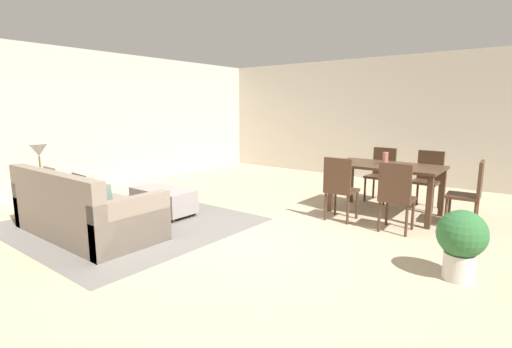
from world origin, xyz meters
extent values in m
plane|color=tan|center=(0.00, 0.00, 0.00)|extent=(10.80, 10.80, 0.00)
cube|color=#BCB2A0|center=(0.00, 5.00, 1.35)|extent=(9.00, 0.12, 2.70)
cube|color=#BCB2A0|center=(-4.50, 0.50, 1.35)|extent=(0.12, 11.00, 2.70)
cube|color=slate|center=(-1.87, -0.46, 0.00)|extent=(3.00, 2.80, 0.01)
cube|color=gray|center=(-1.90, -1.04, 0.21)|extent=(2.09, 0.98, 0.42)
cube|color=gray|center=(-1.90, -1.44, 0.64)|extent=(2.09, 0.16, 0.44)
cube|color=gray|center=(-2.87, -1.04, 0.31)|extent=(0.14, 0.98, 0.62)
cube|color=gray|center=(-0.93, -1.04, 0.31)|extent=(0.14, 0.98, 0.62)
cube|color=beige|center=(-2.51, -1.16, 0.62)|extent=(0.41, 0.13, 0.41)
cube|color=tan|center=(-2.10, -1.20, 0.59)|extent=(0.33, 0.09, 0.33)
cube|color=tan|center=(-1.69, -1.16, 0.62)|extent=(0.42, 0.15, 0.41)
cube|color=slate|center=(-1.29, -1.19, 0.59)|extent=(0.35, 0.13, 0.35)
cube|color=gray|center=(-1.84, 0.12, 0.23)|extent=(1.02, 0.50, 0.33)
cylinder|color=#422B1C|center=(-2.31, 0.32, 0.03)|extent=(0.05, 0.05, 0.06)
cylinder|color=#422B1C|center=(-1.38, 0.32, 0.03)|extent=(0.05, 0.05, 0.06)
cylinder|color=#422B1C|center=(-2.31, -0.08, 0.03)|extent=(0.05, 0.05, 0.06)
cylinder|color=#422B1C|center=(-1.38, -0.08, 0.03)|extent=(0.05, 0.05, 0.06)
cube|color=olive|center=(-3.24, -1.02, 0.54)|extent=(0.40, 0.40, 0.03)
cylinder|color=olive|center=(-3.41, -0.85, 0.26)|extent=(0.04, 0.04, 0.53)
cylinder|color=olive|center=(-3.07, -0.85, 0.26)|extent=(0.04, 0.04, 0.53)
cylinder|color=olive|center=(-3.41, -1.19, 0.26)|extent=(0.04, 0.04, 0.53)
cylinder|color=olive|center=(-3.07, -1.19, 0.26)|extent=(0.04, 0.04, 0.53)
cylinder|color=brown|center=(-3.24, -1.02, 0.57)|extent=(0.16, 0.16, 0.02)
cylinder|color=brown|center=(-3.24, -1.02, 0.74)|extent=(0.02, 0.02, 0.32)
cone|color=silver|center=(-3.24, -1.02, 0.99)|extent=(0.26, 0.26, 0.18)
cube|color=#422B1C|center=(0.80, 2.23, 0.74)|extent=(1.56, 0.88, 0.04)
cube|color=#422B1C|center=(0.08, 2.61, 0.36)|extent=(0.07, 0.07, 0.72)
cube|color=#422B1C|center=(1.52, 2.61, 0.36)|extent=(0.07, 0.07, 0.72)
cube|color=#422B1C|center=(0.08, 1.85, 0.36)|extent=(0.07, 0.07, 0.72)
cube|color=#422B1C|center=(1.52, 1.85, 0.36)|extent=(0.07, 0.07, 0.72)
cube|color=#422B1C|center=(0.41, 1.53, 0.43)|extent=(0.41, 0.41, 0.04)
cube|color=#422B1C|center=(0.42, 1.35, 0.69)|extent=(0.40, 0.05, 0.47)
cylinder|color=#422B1C|center=(0.23, 1.69, 0.21)|extent=(0.04, 0.04, 0.41)
cylinder|color=#422B1C|center=(0.57, 1.71, 0.21)|extent=(0.04, 0.04, 0.41)
cylinder|color=#422B1C|center=(0.25, 1.35, 0.21)|extent=(0.04, 0.04, 0.41)
cylinder|color=#422B1C|center=(0.59, 1.37, 0.21)|extent=(0.04, 0.04, 0.41)
cube|color=#422B1C|center=(1.21, 1.50, 0.43)|extent=(0.42, 0.42, 0.04)
cube|color=#422B1C|center=(1.22, 1.32, 0.69)|extent=(0.40, 0.06, 0.47)
cylinder|color=#422B1C|center=(1.03, 1.66, 0.21)|extent=(0.04, 0.04, 0.41)
cylinder|color=#422B1C|center=(1.37, 1.68, 0.21)|extent=(0.04, 0.04, 0.41)
cylinder|color=#422B1C|center=(1.05, 1.32, 0.21)|extent=(0.04, 0.04, 0.41)
cylinder|color=#422B1C|center=(1.38, 1.34, 0.21)|extent=(0.04, 0.04, 0.41)
cube|color=#422B1C|center=(0.44, 2.94, 0.43)|extent=(0.43, 0.43, 0.04)
cube|color=#422B1C|center=(0.46, 3.12, 0.69)|extent=(0.40, 0.07, 0.47)
cylinder|color=#422B1C|center=(0.60, 2.76, 0.21)|extent=(0.04, 0.04, 0.41)
cylinder|color=#422B1C|center=(0.26, 2.78, 0.21)|extent=(0.04, 0.04, 0.41)
cylinder|color=#422B1C|center=(0.62, 3.10, 0.21)|extent=(0.04, 0.04, 0.41)
cylinder|color=#422B1C|center=(0.29, 3.12, 0.21)|extent=(0.04, 0.04, 0.41)
cube|color=#422B1C|center=(1.20, 2.93, 0.43)|extent=(0.42, 0.42, 0.04)
cube|color=#422B1C|center=(1.21, 3.11, 0.69)|extent=(0.40, 0.06, 0.47)
cylinder|color=#422B1C|center=(1.36, 2.75, 0.21)|extent=(0.04, 0.04, 0.41)
cylinder|color=#422B1C|center=(1.02, 2.77, 0.21)|extent=(0.04, 0.04, 0.41)
cylinder|color=#422B1C|center=(1.38, 3.09, 0.21)|extent=(0.04, 0.04, 0.41)
cylinder|color=#422B1C|center=(1.04, 3.11, 0.21)|extent=(0.04, 0.04, 0.41)
cube|color=#422B1C|center=(1.85, 2.21, 0.43)|extent=(0.43, 0.43, 0.04)
cube|color=#422B1C|center=(2.03, 2.22, 0.69)|extent=(0.07, 0.40, 0.47)
cylinder|color=#422B1C|center=(1.70, 2.03, 0.21)|extent=(0.04, 0.04, 0.41)
cylinder|color=#422B1C|center=(1.67, 2.37, 0.21)|extent=(0.04, 0.04, 0.41)
cylinder|color=#422B1C|center=(2.04, 2.05, 0.21)|extent=(0.04, 0.04, 0.41)
cylinder|color=#422B1C|center=(2.01, 2.39, 0.21)|extent=(0.04, 0.04, 0.41)
cylinder|color=#B26659|center=(0.77, 2.24, 0.85)|extent=(0.08, 0.08, 0.18)
cylinder|color=beige|center=(2.14, 0.41, 0.13)|extent=(0.28, 0.28, 0.26)
sphere|color=#2D6633|center=(2.14, 0.41, 0.45)|extent=(0.45, 0.45, 0.45)
camera|label=1|loc=(2.69, -3.40, 1.60)|focal=26.43mm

